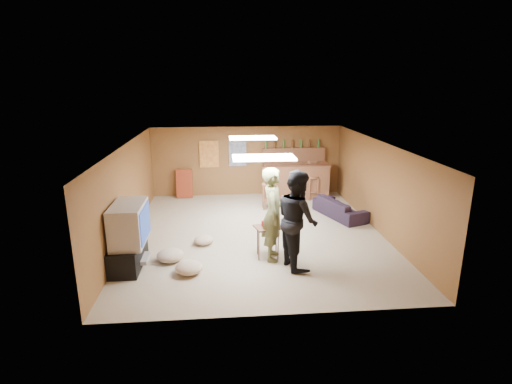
{
  "coord_description": "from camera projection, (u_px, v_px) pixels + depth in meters",
  "views": [
    {
      "loc": [
        -0.81,
        -9.04,
        3.62
      ],
      "look_at": [
        0.0,
        0.2,
        1.0
      ],
      "focal_mm": 28.0,
      "sensor_mm": 36.0,
      "label": 1
    }
  ],
  "objects": [
    {
      "name": "bar_counter",
      "position": [
        296.0,
        181.0,
        12.52
      ],
      "size": [
        2.0,
        0.6,
        1.1
      ],
      "primitive_type": "cube",
      "color": "brown",
      "rests_on": "ground"
    },
    {
      "name": "person_black",
      "position": [
        297.0,
        219.0,
        7.81
      ],
      "size": [
        0.94,
        1.1,
        1.97
      ],
      "primitive_type": "imported",
      "rotation": [
        0.0,
        0.0,
        1.79
      ],
      "color": "black",
      "rests_on": "ground"
    },
    {
      "name": "bottle_row",
      "position": [
        292.0,
        144.0,
        12.63
      ],
      "size": [
        1.76,
        0.08,
        0.26
      ],
      "primitive_type": null,
      "color": "#3F7233",
      "rests_on": "bar_shelf"
    },
    {
      "name": "bar_stool_right",
      "position": [
        313.0,
        182.0,
        12.36
      ],
      "size": [
        0.45,
        0.45,
        1.12
      ],
      "primitive_type": null,
      "rotation": [
        0.0,
        0.0,
        -0.31
      ],
      "color": "brown",
      "rests_on": "ground"
    },
    {
      "name": "sofa",
      "position": [
        340.0,
        208.0,
        10.88
      ],
      "size": [
        1.21,
        1.83,
        0.5
      ],
      "primitive_type": "imported",
      "rotation": [
        0.0,
        0.0,
        1.92
      ],
      "color": "black",
      "rests_on": "ground"
    },
    {
      "name": "bar_shelf",
      "position": [
        294.0,
        149.0,
        12.7
      ],
      "size": [
        2.0,
        0.18,
        0.05
      ],
      "primitive_type": "cube",
      "color": "brown",
      "rests_on": "bar_backing"
    },
    {
      "name": "bar_stool_left",
      "position": [
        268.0,
        186.0,
        11.42
      ],
      "size": [
        0.55,
        0.55,
        1.33
      ],
      "primitive_type": null,
      "rotation": [
        0.0,
        0.0,
        0.37
      ],
      "color": "brown",
      "rests_on": "ground"
    },
    {
      "name": "bar_backing",
      "position": [
        294.0,
        158.0,
        12.8
      ],
      "size": [
        2.0,
        0.14,
        0.6
      ],
      "primitive_type": "cube",
      "color": "brown",
      "rests_on": "bar_counter"
    },
    {
      "name": "cushion_near_tv",
      "position": [
        170.0,
        255.0,
        8.23
      ],
      "size": [
        0.61,
        0.61,
        0.25
      ],
      "primitive_type": "ellipsoid",
      "rotation": [
        0.0,
        0.0,
        -0.11
      ],
      "color": "tan",
      "rests_on": "ground"
    },
    {
      "name": "tv_stand",
      "position": [
        128.0,
        254.0,
        7.98
      ],
      "size": [
        0.55,
        1.3,
        0.5
      ],
      "primitive_type": "cube",
      "color": "black",
      "rests_on": "ground"
    },
    {
      "name": "cup_red_near",
      "position": [
        263.0,
        223.0,
        8.31
      ],
      "size": [
        0.09,
        0.09,
        0.11
      ],
      "primitive_type": "cylinder",
      "rotation": [
        0.0,
        0.0,
        0.12
      ],
      "color": "#AE0B0B",
      "rests_on": "tray_table"
    },
    {
      "name": "folding_chair_stack",
      "position": [
        184.0,
        184.0,
        12.59
      ],
      "size": [
        0.5,
        0.26,
        0.91
      ],
      "primitive_type": "cube",
      "rotation": [
        -0.14,
        0.0,
        0.0
      ],
      "color": "maroon",
      "rests_on": "ground"
    },
    {
      "name": "cup_blue",
      "position": [
        273.0,
        222.0,
        8.36
      ],
      "size": [
        0.11,
        0.11,
        0.12
      ],
      "primitive_type": "cylinder",
      "rotation": [
        0.0,
        0.0,
        -0.4
      ],
      "color": "navy",
      "rests_on": "tray_table"
    },
    {
      "name": "wall_back",
      "position": [
        247.0,
        161.0,
        12.77
      ],
      "size": [
        6.0,
        0.02,
        2.2
      ],
      "primitive_type": "cube",
      "color": "brown",
      "rests_on": "ground"
    },
    {
      "name": "wall_right",
      "position": [
        380.0,
        187.0,
        9.67
      ],
      "size": [
        0.02,
        7.0,
        2.2
      ],
      "primitive_type": "cube",
      "color": "brown",
      "rests_on": "ground"
    },
    {
      "name": "wall_left",
      "position": [
        127.0,
        193.0,
        9.17
      ],
      "size": [
        0.02,
        7.0,
        2.2
      ],
      "primitive_type": "cube",
      "color": "brown",
      "rests_on": "ground"
    },
    {
      "name": "ceiling",
      "position": [
        257.0,
        144.0,
        9.12
      ],
      "size": [
        6.0,
        7.0,
        0.02
      ],
      "primitive_type": "cube",
      "color": "silver",
      "rests_on": "ground"
    },
    {
      "name": "tray_table",
      "position": [
        268.0,
        242.0,
        8.36
      ],
      "size": [
        0.62,
        0.54,
        0.68
      ],
      "primitive_type": "cube",
      "rotation": [
        0.0,
        0.0,
        0.26
      ],
      "color": "#472316",
      "rests_on": "ground"
    },
    {
      "name": "cushion_mid",
      "position": [
        204.0,
        240.0,
        9.08
      ],
      "size": [
        0.56,
        0.56,
        0.2
      ],
      "primitive_type": "ellipsoid",
      "rotation": [
        0.0,
        0.0,
        0.35
      ],
      "color": "tan",
      "rests_on": "ground"
    },
    {
      "name": "tv_screen",
      "position": [
        145.0,
        223.0,
        7.84
      ],
      "size": [
        0.02,
        0.95,
        0.65
      ],
      "primitive_type": "cube",
      "color": "navy",
      "rests_on": "tv_body"
    },
    {
      "name": "poster_left",
      "position": [
        209.0,
        154.0,
        12.57
      ],
      "size": [
        0.6,
        0.03,
        0.85
      ],
      "primitive_type": "cube",
      "color": "#BF3F26",
      "rests_on": "wall_back"
    },
    {
      "name": "cup_red_far",
      "position": [
        272.0,
        225.0,
        8.18
      ],
      "size": [
        0.1,
        0.1,
        0.11
      ],
      "primitive_type": "cylinder",
      "rotation": [
        0.0,
        0.0,
        0.25
      ],
      "color": "#AE0B0B",
      "rests_on": "tray_table"
    },
    {
      "name": "person_olive",
      "position": [
        273.0,
        214.0,
        8.14
      ],
      "size": [
        0.56,
        0.77,
        1.95
      ],
      "primitive_type": "imported",
      "rotation": [
        0.0,
        0.0,
        1.43
      ],
      "color": "brown",
      "rests_on": "ground"
    },
    {
      "name": "poster_right",
      "position": [
        238.0,
        154.0,
        12.64
      ],
      "size": [
        0.55,
        0.03,
        0.8
      ],
      "primitive_type": "cube",
      "color": "#334C99",
      "rests_on": "wall_back"
    },
    {
      "name": "wall_front",
      "position": [
        277.0,
        252.0,
        6.06
      ],
      "size": [
        6.0,
        0.02,
        2.2
      ],
      "primitive_type": "cube",
      "color": "brown",
      "rests_on": "ground"
    },
    {
      "name": "cushion_far",
      "position": [
        189.0,
        268.0,
        7.71
      ],
      "size": [
        0.59,
        0.59,
        0.24
      ],
      "primitive_type": "ellipsoid",
      "rotation": [
        0.0,
        0.0,
        0.12
      ],
      "color": "tan",
      "rests_on": "ground"
    },
    {
      "name": "ground",
      "position": [
        257.0,
        234.0,
        9.72
      ],
      "size": [
        7.0,
        7.0,
        0.0
      ],
      "primitive_type": "plane",
      "color": "tan",
      "rests_on": "ground"
    },
    {
      "name": "tv_body",
      "position": [
        129.0,
        224.0,
        7.81
      ],
      "size": [
        0.6,
        1.1,
        0.8
      ],
      "primitive_type": "cube",
      "color": "#B2B2B7",
      "rests_on": "tv_stand"
    },
    {
      "name": "ceiling_panel_front",
      "position": [
        264.0,
        158.0,
        7.69
      ],
      "size": [
        1.2,
        0.6,
        0.04
      ],
      "primitive_type": "cube",
      "color": "white",
      "rests_on": "ceiling"
    },
    {
      "name": "ceiling_panel_back",
      "position": [
        253.0,
        138.0,
        10.28
      ],
      "size": [
        1.2,
        0.6,
        0.04
      ],
      "primitive_type": "cube",
      "color": "white",
      "rests_on": "ceiling"
    },
    {
      "name": "bar_lip",
      "position": [
        298.0,
        165.0,
        12.13
      ],
      "size": [
        2.1,
        0.12,
        0.05
      ],
      "primitive_type": "cube",
      "color": "#472316",
      "rests_on": "bar_counter"
    },
    {
      "name": "dvd_box",
      "position": [
        140.0,
        258.0,
        8.03
      ],
      "size": [
        0.35,
        0.5,
        0.08
      ],
      "primitive_type": "cube",
      "color": "#B2B2B7",
      "rests_on": "tv_stand"
    }
  ]
}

